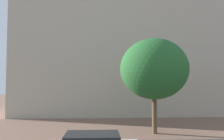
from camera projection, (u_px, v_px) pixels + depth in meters
landmark_building at (133, 38)px, 28.76m from camera, size 26.71×10.94×30.82m
tree_curb_far at (154, 69)px, 16.20m from camera, size 4.73×4.73×6.58m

